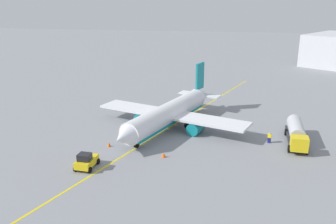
% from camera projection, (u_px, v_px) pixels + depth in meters
% --- Properties ---
extents(ground_plane, '(400.00, 400.00, 0.00)m').
position_uv_depth(ground_plane, '(168.00, 129.00, 61.28)').
color(ground_plane, gray).
extents(airplane, '(29.43, 27.58, 9.51)m').
position_uv_depth(airplane, '(169.00, 114.00, 60.93)').
color(airplane, white).
rests_on(airplane, ground).
extents(fuel_tanker, '(11.06, 3.27, 3.15)m').
position_uv_depth(fuel_tanker, '(296.00, 132.00, 54.63)').
color(fuel_tanker, '#2D2D33').
rests_on(fuel_tanker, ground).
extents(pushback_tug, '(3.66, 2.40, 2.20)m').
position_uv_depth(pushback_tug, '(86.00, 161.00, 46.61)').
color(pushback_tug, yellow).
rests_on(pushback_tug, ground).
extents(refueling_worker, '(0.52, 0.62, 1.71)m').
position_uv_depth(refueling_worker, '(269.00, 138.00, 54.96)').
color(refueling_worker, navy).
rests_on(refueling_worker, ground).
extents(safety_cone_nose, '(0.59, 0.59, 0.65)m').
position_uv_depth(safety_cone_nose, '(109.00, 144.00, 53.67)').
color(safety_cone_nose, '#F2590F').
rests_on(safety_cone_nose, ground).
extents(safety_cone_wingtip, '(0.64, 0.64, 0.71)m').
position_uv_depth(safety_cone_wingtip, '(164.00, 155.00, 50.02)').
color(safety_cone_wingtip, '#F2590F').
rests_on(safety_cone_wingtip, ground).
extents(taxi_line_marking, '(82.52, 28.02, 0.01)m').
position_uv_depth(taxi_line_marking, '(168.00, 129.00, 61.28)').
color(taxi_line_marking, yellow).
rests_on(taxi_line_marking, ground).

